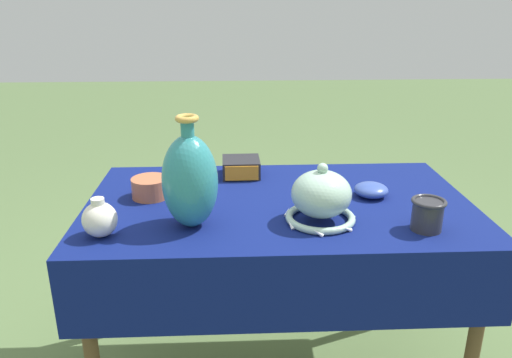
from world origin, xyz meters
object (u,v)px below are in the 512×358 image
Objects in this scene: pot_squat_terracotta at (150,188)px; cup_wide_charcoal at (428,214)px; jar_round_ivory at (100,219)px; bowl_shallow_cobalt at (371,190)px; vase_dome_bell at (321,198)px; vase_tall_bulbous at (190,180)px; mosaic_tile_box at (241,167)px; pot_squat_porcelain at (201,174)px.

cup_wide_charcoal is at bearing -19.08° from pot_squat_terracotta.
jar_round_ivory is 1.00× the size of bowl_shallow_cobalt.
vase_dome_bell is 2.25× the size of cup_wide_charcoal.
pot_squat_terracotta is at bearing 158.17° from vase_dome_bell.
vase_tall_bulbous is 0.64m from bowl_shallow_cobalt.
cup_wide_charcoal reaches higher than pot_squat_terracotta.
bowl_shallow_cobalt is (0.44, -0.23, -0.01)m from mosaic_tile_box.
pot_squat_porcelain is at bearing 136.65° from vase_dome_bell.
vase_tall_bulbous is 0.39m from pot_squat_porcelain.
pot_squat_terracotta is (-0.84, 0.29, -0.02)m from cup_wide_charcoal.
pot_squat_terracotta is (0.10, 0.29, -0.02)m from jar_round_ivory.
vase_tall_bulbous is at bearing 174.89° from cup_wide_charcoal.
pot_squat_terracotta is (-0.54, 0.22, -0.04)m from vase_dome_bell.
bowl_shallow_cobalt is at bearing 109.64° from cup_wide_charcoal.
cup_wide_charcoal is at bearing -70.36° from bowl_shallow_cobalt.
jar_round_ivory is (-0.41, -0.49, 0.02)m from mosaic_tile_box.
vase_dome_bell is 1.96× the size of jar_round_ivory.
vase_dome_bell reaches higher than bowl_shallow_cobalt.
mosaic_tile_box reaches higher than pot_squat_porcelain.
vase_tall_bulbous is 2.67× the size of pot_squat_terracotta.
jar_round_ivory is 1.15× the size of pot_squat_porcelain.
pot_squat_terracotta is at bearing 160.92° from cup_wide_charcoal.
bowl_shallow_cobalt is at bearing 42.43° from vase_dome_bell.
vase_tall_bulbous reaches higher than bowl_shallow_cobalt.
jar_round_ivory is at bearing -108.55° from pot_squat_terracotta.
cup_wide_charcoal is (0.30, -0.07, -0.02)m from vase_dome_bell.
cup_wide_charcoal is 1.00× the size of pot_squat_porcelain.
cup_wide_charcoal reaches higher than pot_squat_porcelain.
pot_squat_terracotta reaches higher than pot_squat_porcelain.
pot_squat_terracotta is at bearing 177.73° from bowl_shallow_cobalt.
pot_squat_terracotta is 0.22m from pot_squat_porcelain.
vase_tall_bulbous is at bearing 12.94° from jar_round_ivory.
pot_squat_porcelain is at bearing 58.62° from jar_round_ivory.
jar_round_ivory is 0.30m from pot_squat_terracotta.
vase_dome_bell is at bearing 1.83° from vase_tall_bulbous.
jar_round_ivory is at bearing -121.38° from pot_squat_porcelain.
pot_squat_porcelain is at bearing 40.42° from pot_squat_terracotta.
mosaic_tile_box is 1.14× the size of pot_squat_terracotta.
mosaic_tile_box is 0.37m from pot_squat_terracotta.
pot_squat_porcelain is (-0.15, -0.06, -0.00)m from mosaic_tile_box.
vase_tall_bulbous reaches higher than vase_dome_bell.
pot_squat_porcelain is (-0.58, 0.17, 0.01)m from bowl_shallow_cobalt.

